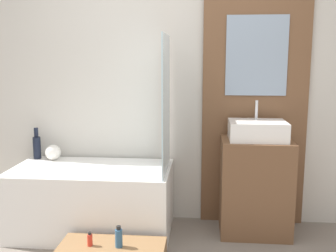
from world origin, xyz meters
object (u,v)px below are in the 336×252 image
at_px(sink, 257,130).
at_px(bottle_soap_primary, 90,240).
at_px(vase_tall_dark, 37,146).
at_px(bathtub, 92,200).
at_px(bottle_soap_secondary, 119,238).
at_px(vase_round_light, 53,152).

bearing_deg(sink, bottle_soap_primary, -150.25).
bearing_deg(bottle_soap_primary, vase_tall_dark, 130.35).
relative_size(sink, bottle_soap_primary, 4.63).
xyz_separation_m(bathtub, bottle_soap_secondary, (0.36, -0.60, -0.05)).
distance_m(sink, vase_round_light, 1.83).
distance_m(sink, vase_tall_dark, 1.99).
xyz_separation_m(vase_round_light, bottle_soap_primary, (0.57, -0.83, -0.43)).
bearing_deg(bathtub, bottle_soap_secondary, -59.14).
height_order(sink, bottle_soap_secondary, sink).
distance_m(sink, bottle_soap_secondary, 1.41).
distance_m(bathtub, bottle_soap_primary, 0.62).
height_order(vase_tall_dark, vase_round_light, vase_tall_dark).
xyz_separation_m(sink, bottle_soap_secondary, (-1.03, -0.71, -0.65)).
distance_m(bathtub, vase_round_light, 0.60).
relative_size(bathtub, bottle_soap_secondary, 8.51).
bearing_deg(sink, vase_tall_dark, 175.56).
distance_m(bathtub, sink, 1.52).
height_order(bathtub, bottle_soap_secondary, bathtub).
bearing_deg(vase_tall_dark, sink, -4.44).
bearing_deg(vase_tall_dark, bottle_soap_secondary, -42.49).
bearing_deg(sink, vase_round_light, 176.26).
relative_size(sink, vase_round_light, 3.35).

